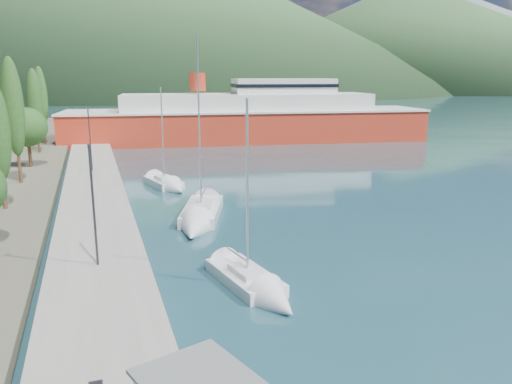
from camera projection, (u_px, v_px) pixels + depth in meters
name	position (u px, v px, depth m)	size (l,w,h in m)	color
ground	(126.00, 116.00, 127.71)	(1400.00, 1400.00, 0.00)	#214954
quay	(95.00, 206.00, 37.98)	(5.00, 88.00, 0.80)	gray
hills_far	(209.00, 19.00, 613.42)	(1480.00, 900.00, 180.00)	slate
hills_near	(230.00, 23.00, 379.86)	(1010.00, 520.00, 115.00)	#355A31
tree_row	(12.00, 126.00, 41.65)	(4.07, 62.39, 11.03)	#47301E
lamp_posts	(93.00, 192.00, 26.44)	(0.15, 47.81, 6.06)	#2D2D33
sailboat_near	(261.00, 290.00, 23.37)	(3.30, 7.16, 9.91)	silver
sailboat_mid	(198.00, 221.00, 34.40)	(5.51, 9.80, 13.68)	silver
sailboat_far	(170.00, 186.00, 45.37)	(3.72, 7.07, 9.93)	silver
ferry	(249.00, 119.00, 78.13)	(56.69, 19.23, 11.04)	red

